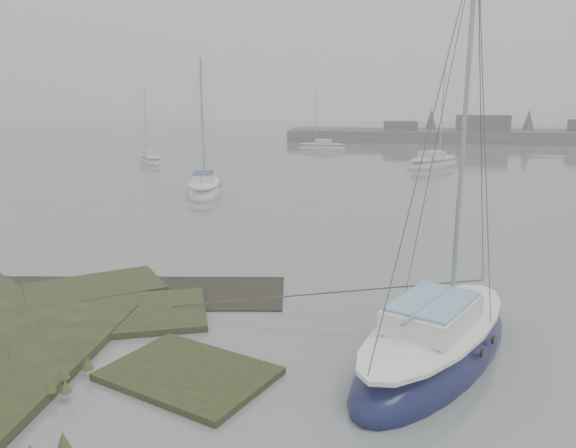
{
  "coord_description": "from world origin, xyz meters",
  "views": [
    {
      "loc": [
        3.94,
        -11.46,
        6.15
      ],
      "look_at": [
        1.89,
        6.78,
        1.8
      ],
      "focal_mm": 35.0,
      "sensor_mm": 36.0,
      "label": 1
    }
  ],
  "objects": [
    {
      "name": "sailboat_far_a",
      "position": [
        -13.76,
        36.42,
        0.22
      ],
      "size": [
        4.17,
        5.07,
        7.06
      ],
      "rotation": [
        0.0,
        0.0,
        0.59
      ],
      "color": "#B1B8BB",
      "rests_on": "ground"
    },
    {
      "name": "sailboat_main",
      "position": [
        6.01,
        0.99,
        0.31
      ],
      "size": [
        5.59,
        7.37,
        10.09
      ],
      "rotation": [
        0.0,
        0.0,
        -0.52
      ],
      "color": "#0F1338",
      "rests_on": "ground"
    },
    {
      "name": "sailboat_far_c",
      "position": [
        0.72,
        49.5,
        0.22
      ],
      "size": [
        5.3,
        2.28,
        7.25
      ],
      "rotation": [
        0.0,
        0.0,
        1.45
      ],
      "color": "#A4A7AD",
      "rests_on": "ground"
    },
    {
      "name": "sailboat_white",
      "position": [
        -5.02,
        21.84,
        0.27
      ],
      "size": [
        3.29,
        6.52,
        8.8
      ],
      "rotation": [
        0.0,
        0.0,
        0.21
      ],
      "color": "silver",
      "rests_on": "ground"
    },
    {
      "name": "ground",
      "position": [
        0.0,
        30.0,
        0.0
      ],
      "size": [
        160.0,
        160.0,
        0.0
      ],
      "primitive_type": "plane",
      "color": "slate",
      "rests_on": "ground"
    },
    {
      "name": "sailboat_far_b",
      "position": [
        10.74,
        36.11,
        0.27
      ],
      "size": [
        5.75,
        5.82,
        8.69
      ],
      "rotation": [
        0.0,
        0.0,
        -0.77
      ],
      "color": "#A2A8AB",
      "rests_on": "ground"
    },
    {
      "name": "far_shoreline",
      "position": [
        26.84,
        61.9,
        0.85
      ],
      "size": [
        60.0,
        8.0,
        4.15
      ],
      "color": "#4C4F51",
      "rests_on": "ground"
    }
  ]
}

